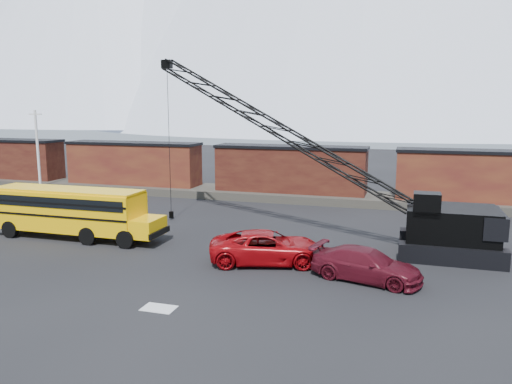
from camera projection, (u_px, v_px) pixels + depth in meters
ground at (188, 276)px, 24.73m from camera, size 160.00×160.00×0.00m
gravel_berm at (290, 195)px, 45.39m from camera, size 120.00×5.00×0.70m
boxcar_west_far at (4, 158)px, 54.26m from camera, size 13.70×3.10×4.17m
boxcar_west_near at (134, 163)px, 49.62m from camera, size 13.70×3.10×4.17m
boxcar_mid at (290, 169)px, 44.98m from camera, size 13.70×3.10×4.17m
boxcar_east_near at (483, 176)px, 40.35m from camera, size 13.70×3.10×4.17m
utility_pole at (38, 150)px, 47.93m from camera, size 1.40×0.24×8.00m
snow_patch at (159, 308)px, 20.81m from camera, size 1.40×0.90×0.02m
school_bus at (73, 210)px, 31.70m from camera, size 11.65×2.65×3.19m
red_pickup at (268, 247)px, 26.74m from camera, size 6.77×4.42×1.73m
maroon_suv at (366, 265)px, 24.09m from camera, size 5.74×3.42×1.56m
crawler_crane at (285, 133)px, 31.72m from camera, size 22.45×6.41×11.79m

